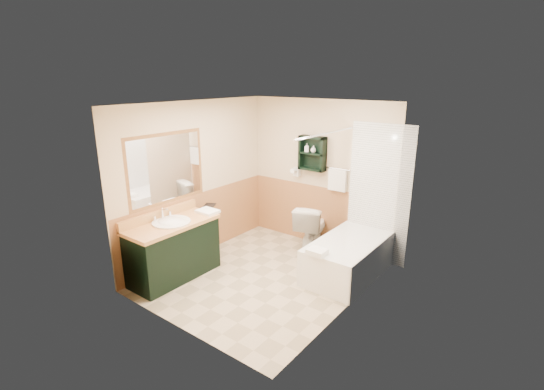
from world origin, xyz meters
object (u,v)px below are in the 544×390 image
(bathtub, at_px, (349,257))
(toilet, at_px, (311,227))
(wall_shelf, at_px, (312,153))
(hair_dryer, at_px, (297,172))
(soap_bottle_b, at_px, (313,150))
(vanity, at_px, (174,250))
(vanity_book, at_px, (204,199))
(soap_bottle_a, at_px, (307,150))

(bathtub, distance_m, toilet, 0.97)
(wall_shelf, relative_size, toilet, 0.71)
(wall_shelf, relative_size, hair_dryer, 2.29)
(hair_dryer, relative_size, soap_bottle_b, 2.12)
(vanity, bearing_deg, soap_bottle_b, 66.92)
(wall_shelf, distance_m, vanity_book, 1.85)
(toilet, bearing_deg, soap_bottle_a, -55.91)
(bathtub, bearing_deg, wall_shelf, 149.90)
(vanity, bearing_deg, bathtub, 39.10)
(toilet, relative_size, soap_bottle_a, 5.69)
(wall_shelf, distance_m, hair_dryer, 0.46)
(wall_shelf, distance_m, vanity, 2.60)
(vanity, height_order, toilet, vanity)
(vanity, relative_size, bathtub, 0.86)
(vanity, distance_m, toilet, 2.21)
(soap_bottle_a, bearing_deg, wall_shelf, 2.84)
(hair_dryer, xyz_separation_m, vanity, (-0.59, -2.18, -0.79))
(toilet, bearing_deg, soap_bottle_b, -75.08)
(soap_bottle_a, relative_size, soap_bottle_b, 1.21)
(wall_shelf, height_order, bathtub, wall_shelf)
(vanity_book, bearing_deg, wall_shelf, 23.44)
(bathtub, height_order, soap_bottle_b, soap_bottle_b)
(soap_bottle_a, xyz_separation_m, soap_bottle_b, (0.12, 0.00, 0.01))
(wall_shelf, height_order, hair_dryer, wall_shelf)
(vanity_book, xyz_separation_m, soap_bottle_b, (1.08, 1.38, 0.68))
(bathtub, bearing_deg, soap_bottle_a, 152.38)
(wall_shelf, relative_size, bathtub, 0.37)
(vanity, height_order, vanity_book, vanity_book)
(soap_bottle_a, bearing_deg, bathtub, -27.62)
(wall_shelf, bearing_deg, vanity, -112.56)
(bathtub, height_order, soap_bottle_a, soap_bottle_a)
(hair_dryer, height_order, toilet, hair_dryer)
(toilet, relative_size, soap_bottle_b, 6.89)
(wall_shelf, xyz_separation_m, toilet, (0.14, -0.20, -1.17))
(hair_dryer, distance_m, vanity_book, 1.63)
(bathtub, bearing_deg, soap_bottle_b, 149.59)
(soap_bottle_a, bearing_deg, toilet, -39.13)
(hair_dryer, bearing_deg, vanity, -105.27)
(vanity, bearing_deg, hair_dryer, 74.73)
(bathtub, distance_m, soap_bottle_a, 1.84)
(hair_dryer, height_order, bathtub, hair_dryer)
(vanity_book, bearing_deg, toilet, 15.31)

